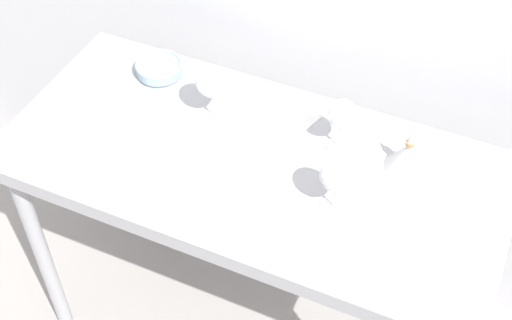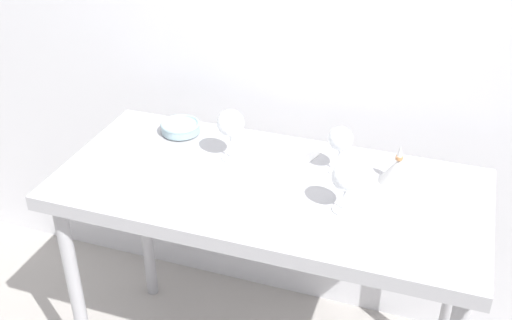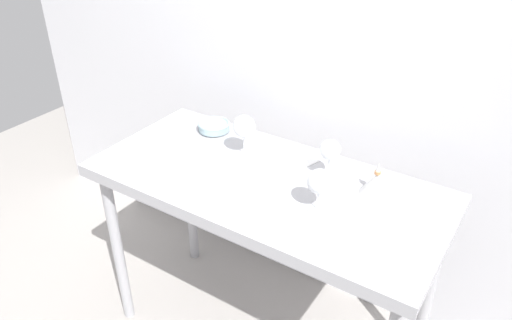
{
  "view_description": "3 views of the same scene",
  "coord_description": "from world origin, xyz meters",
  "px_view_note": "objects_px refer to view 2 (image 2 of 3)",
  "views": [
    {
      "loc": [
        0.57,
        -1.24,
        2.32
      ],
      "look_at": [
        0.03,
        -0.05,
        0.95
      ],
      "focal_mm": 50.34,
      "sensor_mm": 36.0,
      "label": 1
    },
    {
      "loc": [
        0.51,
        -1.62,
        2.01
      ],
      "look_at": [
        -0.04,
        -0.03,
        0.99
      ],
      "focal_mm": 43.59,
      "sensor_mm": 36.0,
      "label": 2
    },
    {
      "loc": [
        0.85,
        -1.37,
        1.95
      ],
      "look_at": [
        -0.06,
        0.01,
        0.96
      ],
      "focal_mm": 34.66,
      "sensor_mm": 36.0,
      "label": 3
    }
  ],
  "objects_px": {
    "wine_glass_near_right": "(346,178)",
    "wine_glass_far_right": "(340,140)",
    "wine_glass_far_left": "(231,124)",
    "decanter_funnel": "(397,170)",
    "tasting_bowl": "(181,127)",
    "tasting_sheet_lower": "(160,164)",
    "tasting_sheet_upper": "(281,159)"
  },
  "relations": [
    {
      "from": "wine_glass_far_left",
      "to": "decanter_funnel",
      "type": "xyz_separation_m",
      "value": [
        0.56,
        0.04,
        -0.09
      ]
    },
    {
      "from": "wine_glass_near_right",
      "to": "tasting_sheet_upper",
      "type": "bearing_deg",
      "value": 139.63
    },
    {
      "from": "wine_glass_near_right",
      "to": "wine_glass_far_right",
      "type": "distance_m",
      "value": 0.22
    },
    {
      "from": "wine_glass_far_left",
      "to": "decanter_funnel",
      "type": "bearing_deg",
      "value": 3.79
    },
    {
      "from": "tasting_sheet_upper",
      "to": "wine_glass_near_right",
      "type": "bearing_deg",
      "value": -23.08
    },
    {
      "from": "decanter_funnel",
      "to": "tasting_sheet_upper",
      "type": "bearing_deg",
      "value": 178.18
    },
    {
      "from": "tasting_bowl",
      "to": "wine_glass_far_right",
      "type": "bearing_deg",
      "value": -6.93
    },
    {
      "from": "wine_glass_far_left",
      "to": "decanter_funnel",
      "type": "relative_size",
      "value": 1.37
    },
    {
      "from": "tasting_sheet_upper",
      "to": "wine_glass_far_left",
      "type": "bearing_deg",
      "value": -145.92
    },
    {
      "from": "wine_glass_far_left",
      "to": "decanter_funnel",
      "type": "height_order",
      "value": "wine_glass_far_left"
    },
    {
      "from": "wine_glass_near_right",
      "to": "tasting_bowl",
      "type": "bearing_deg",
      "value": 156.94
    },
    {
      "from": "tasting_sheet_lower",
      "to": "tasting_sheet_upper",
      "type": "bearing_deg",
      "value": 34.5
    },
    {
      "from": "wine_glass_far_left",
      "to": "tasting_sheet_lower",
      "type": "relative_size",
      "value": 0.66
    },
    {
      "from": "wine_glass_far_right",
      "to": "tasting_bowl",
      "type": "relative_size",
      "value": 1.13
    },
    {
      "from": "wine_glass_near_right",
      "to": "tasting_sheet_lower",
      "type": "distance_m",
      "value": 0.66
    },
    {
      "from": "wine_glass_near_right",
      "to": "tasting_sheet_upper",
      "type": "xyz_separation_m",
      "value": [
        -0.27,
        0.23,
        -0.12
      ]
    },
    {
      "from": "wine_glass_far_left",
      "to": "tasting_sheet_lower",
      "type": "distance_m",
      "value": 0.28
    },
    {
      "from": "wine_glass_far_right",
      "to": "tasting_bowl",
      "type": "distance_m",
      "value": 0.62
    },
    {
      "from": "tasting_bowl",
      "to": "decanter_funnel",
      "type": "relative_size",
      "value": 1.09
    },
    {
      "from": "wine_glass_near_right",
      "to": "wine_glass_far_left",
      "type": "bearing_deg",
      "value": 157.7
    },
    {
      "from": "tasting_sheet_upper",
      "to": "tasting_bowl",
      "type": "bearing_deg",
      "value": -171.14
    },
    {
      "from": "wine_glass_far_right",
      "to": "tasting_bowl",
      "type": "bearing_deg",
      "value": 173.07
    },
    {
      "from": "wine_glass_near_right",
      "to": "tasting_sheet_upper",
      "type": "height_order",
      "value": "wine_glass_near_right"
    },
    {
      "from": "tasting_sheet_upper",
      "to": "tasting_bowl",
      "type": "distance_m",
      "value": 0.41
    },
    {
      "from": "wine_glass_far_right",
      "to": "tasting_sheet_upper",
      "type": "relative_size",
      "value": 0.73
    },
    {
      "from": "wine_glass_far_left",
      "to": "wine_glass_far_right",
      "type": "height_order",
      "value": "wine_glass_far_left"
    },
    {
      "from": "wine_glass_far_right",
      "to": "tasting_sheet_upper",
      "type": "xyz_separation_m",
      "value": [
        -0.2,
        0.01,
        -0.12
      ]
    },
    {
      "from": "wine_glass_near_right",
      "to": "wine_glass_far_right",
      "type": "height_order",
      "value": "wine_glass_near_right"
    },
    {
      "from": "wine_glass_near_right",
      "to": "tasting_sheet_lower",
      "type": "xyz_separation_m",
      "value": [
        -0.65,
        0.06,
        -0.12
      ]
    },
    {
      "from": "tasting_sheet_upper",
      "to": "tasting_bowl",
      "type": "height_order",
      "value": "tasting_bowl"
    },
    {
      "from": "wine_glass_near_right",
      "to": "tasting_sheet_lower",
      "type": "relative_size",
      "value": 0.6
    },
    {
      "from": "tasting_sheet_upper",
      "to": "decanter_funnel",
      "type": "xyz_separation_m",
      "value": [
        0.4,
        -0.01,
        0.04
      ]
    }
  ]
}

